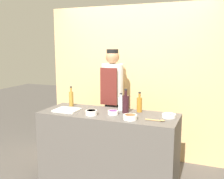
% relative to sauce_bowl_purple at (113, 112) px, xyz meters
% --- Properties ---
extents(cabinet_wall, '(2.86, 0.18, 2.40)m').
position_rel_sauce_bowl_purple_xyz_m(cabinet_wall, '(-0.08, 1.14, 0.22)').
color(cabinet_wall, tan).
rests_on(cabinet_wall, ground_plane).
extents(counter, '(1.72, 0.64, 0.95)m').
position_rel_sauce_bowl_purple_xyz_m(counter, '(-0.08, 0.03, -0.50)').
color(counter, '#514C47').
rests_on(counter, ground_plane).
extents(sauce_bowl_purple, '(0.13, 0.13, 0.05)m').
position_rel_sauce_bowl_purple_xyz_m(sauce_bowl_purple, '(0.00, 0.00, 0.00)').
color(sauce_bowl_purple, white).
rests_on(sauce_bowl_purple, counter).
extents(sauce_bowl_brown, '(0.16, 0.16, 0.06)m').
position_rel_sauce_bowl_purple_xyz_m(sauce_bowl_brown, '(0.26, -0.14, 0.00)').
color(sauce_bowl_brown, white).
rests_on(sauce_bowl_brown, counter).
extents(sauce_bowl_white, '(0.14, 0.14, 0.06)m').
position_rel_sauce_bowl_purple_xyz_m(sauce_bowl_white, '(-0.24, -0.12, 0.01)').
color(sauce_bowl_white, white).
rests_on(sauce_bowl_white, counter).
extents(sauce_bowl_orange, '(0.16, 0.16, 0.04)m').
position_rel_sauce_bowl_purple_xyz_m(sauce_bowl_orange, '(0.66, 0.11, -0.00)').
color(sauce_bowl_orange, white).
rests_on(sauce_bowl_orange, counter).
extents(cutting_board, '(0.30, 0.25, 0.02)m').
position_rel_sauce_bowl_purple_xyz_m(cutting_board, '(-0.62, -0.05, -0.02)').
color(cutting_board, white).
rests_on(cutting_board, counter).
extents(bottle_clear, '(0.07, 0.07, 0.23)m').
position_rel_sauce_bowl_purple_xyz_m(bottle_clear, '(0.02, 0.23, 0.06)').
color(bottle_clear, silver).
rests_on(bottle_clear, counter).
extents(bottle_wine, '(0.09, 0.09, 0.30)m').
position_rel_sauce_bowl_purple_xyz_m(bottle_wine, '(0.11, 0.14, 0.09)').
color(bottle_wine, black).
rests_on(bottle_wine, counter).
extents(bottle_amber, '(0.07, 0.07, 0.26)m').
position_rel_sauce_bowl_purple_xyz_m(bottle_amber, '(0.27, 0.23, 0.07)').
color(bottle_amber, '#9E661E').
rests_on(bottle_amber, counter).
extents(bottle_vinegar, '(0.06, 0.06, 0.28)m').
position_rel_sauce_bowl_purple_xyz_m(bottle_vinegar, '(-0.71, 0.21, 0.08)').
color(bottle_vinegar, olive).
rests_on(bottle_vinegar, counter).
extents(wooden_spoon, '(0.22, 0.04, 0.02)m').
position_rel_sauce_bowl_purple_xyz_m(wooden_spoon, '(0.56, -0.09, -0.02)').
color(wooden_spoon, '#B2844C').
rests_on(wooden_spoon, counter).
extents(chef_center, '(0.32, 0.32, 1.73)m').
position_rel_sauce_bowl_purple_xyz_m(chef_center, '(-0.27, 0.66, -0.02)').
color(chef_center, '#28282D').
rests_on(chef_center, ground_plane).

